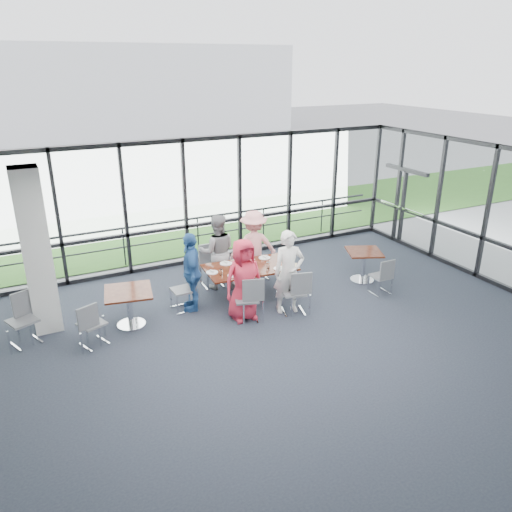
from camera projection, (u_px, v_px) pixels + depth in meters
name	position (u px, v px, depth m)	size (l,w,h in m)	color
floor	(283.00, 358.00, 8.86)	(12.00, 10.00, 0.02)	#202533
ceiling	(287.00, 180.00, 7.69)	(12.00, 10.00, 0.04)	white
curtain_wall_back	(185.00, 203.00, 12.44)	(12.00, 0.10, 3.20)	white
exit_door	(403.00, 207.00, 14.11)	(0.12, 1.60, 2.10)	black
structural_column	(37.00, 252.00, 9.27)	(0.50, 0.50, 3.20)	white
apron	(140.00, 215.00, 17.19)	(80.00, 70.00, 0.02)	gray
grass_strip	(156.00, 230.00, 15.51)	(80.00, 5.00, 0.01)	#305221
hangar_main	(114.00, 89.00, 36.06)	(24.00, 10.00, 6.00)	white
guard_rail	(180.00, 238.00, 13.34)	(0.06, 0.06, 12.00)	#2D2D33
main_table	(250.00, 272.00, 10.88)	(2.02, 1.21, 0.75)	#360E07
side_table_left	(129.00, 296.00, 9.72)	(1.05, 1.05, 0.75)	#360E07
side_table_right	(364.00, 256.00, 11.76)	(1.02, 1.02, 0.75)	#360E07
diner_near_left	(244.00, 280.00, 9.93)	(0.83, 0.54, 1.70)	#CC273F
diner_near_right	(289.00, 272.00, 10.21)	(0.64, 0.47, 1.76)	white
diner_far_left	(217.00, 252.00, 11.32)	(0.85, 0.53, 1.75)	gray
diner_far_right	(254.00, 246.00, 11.68)	(1.12, 0.58, 1.73)	pink
diner_end	(192.00, 272.00, 10.33)	(0.99, 0.54, 1.69)	#295898
chair_main_nl	(246.00, 299.00, 9.99)	(0.46, 0.46, 0.94)	slate
chair_main_nr	(294.00, 292.00, 10.29)	(0.46, 0.46, 0.94)	slate
chair_main_fl	(212.00, 267.00, 11.53)	(0.46, 0.46, 0.95)	slate
chair_main_fr	(258.00, 261.00, 11.92)	(0.45, 0.45, 0.91)	slate
chair_main_end	(183.00, 290.00, 10.43)	(0.44, 0.44, 0.90)	slate
chair_spare_la	(92.00, 324.00, 9.11)	(0.43, 0.43, 0.87)	slate
chair_spare_lb	(22.00, 321.00, 9.13)	(0.47, 0.47, 0.95)	slate
chair_spare_r	(381.00, 276.00, 11.17)	(0.41, 0.41, 0.83)	slate
plate_nl	(233.00, 276.00, 10.35)	(0.24, 0.24, 0.01)	white
plate_nr	(279.00, 269.00, 10.70)	(0.25, 0.25, 0.01)	white
plate_fl	(226.00, 263.00, 10.98)	(0.27, 0.27, 0.01)	white
plate_fr	(264.00, 258.00, 11.29)	(0.27, 0.27, 0.01)	white
plate_end	(212.00, 272.00, 10.51)	(0.25, 0.25, 0.01)	white
tumbler_a	(245.00, 268.00, 10.56)	(0.07, 0.07, 0.14)	white
tumbler_b	(268.00, 265.00, 10.71)	(0.07, 0.07, 0.14)	white
tumbler_c	(249.00, 259.00, 11.06)	(0.07, 0.07, 0.13)	white
tumbler_d	(221.00, 272.00, 10.39)	(0.06, 0.06, 0.13)	white
menu_a	(249.00, 275.00, 10.42)	(0.28, 0.20, 0.00)	silver
menu_b	(291.00, 265.00, 10.89)	(0.32, 0.22, 0.00)	silver
menu_c	(247.00, 260.00, 11.20)	(0.30, 0.21, 0.00)	silver
condiment_caddy	(252.00, 264.00, 10.93)	(0.10, 0.07, 0.04)	black
ketchup_bottle	(252.00, 262.00, 10.84)	(0.06, 0.06, 0.18)	maroon
green_bottle	(251.00, 261.00, 10.86)	(0.05, 0.05, 0.20)	#1E7139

